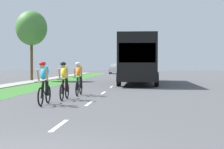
{
  "coord_description": "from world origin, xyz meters",
  "views": [
    {
      "loc": [
        2.01,
        -5.19,
        1.49
      ],
      "look_at": [
        0.42,
        14.2,
        0.94
      ],
      "focal_mm": 59.61,
      "sensor_mm": 36.0,
      "label": 1
    }
  ],
  "objects_px": {
    "cyclist_lead": "(44,83)",
    "pickup_red": "(137,70)",
    "cyclist_trailing": "(64,80)",
    "street_tree_near": "(31,28)",
    "sedan_white": "(116,69)",
    "bus_black": "(138,58)",
    "cyclist_distant": "(79,78)"
  },
  "relations": [
    {
      "from": "cyclist_trailing",
      "to": "sedan_white",
      "type": "relative_size",
      "value": 0.4
    },
    {
      "from": "pickup_red",
      "to": "sedan_white",
      "type": "relative_size",
      "value": 1.19
    },
    {
      "from": "pickup_red",
      "to": "street_tree_near",
      "type": "xyz_separation_m",
      "value": [
        -9.18,
        -11.97,
        3.81
      ]
    },
    {
      "from": "pickup_red",
      "to": "street_tree_near",
      "type": "relative_size",
      "value": 0.82
    },
    {
      "from": "cyclist_trailing",
      "to": "street_tree_near",
      "type": "relative_size",
      "value": 0.28
    },
    {
      "from": "cyclist_lead",
      "to": "cyclist_distant",
      "type": "height_order",
      "value": "same"
    },
    {
      "from": "cyclist_lead",
      "to": "cyclist_trailing",
      "type": "distance_m",
      "value": 1.98
    },
    {
      "from": "street_tree_near",
      "to": "cyclist_lead",
      "type": "bearing_deg",
      "value": -71.83
    },
    {
      "from": "bus_black",
      "to": "street_tree_near",
      "type": "distance_m",
      "value": 10.47
    },
    {
      "from": "cyclist_lead",
      "to": "cyclist_distant",
      "type": "distance_m",
      "value": 4.18
    },
    {
      "from": "cyclist_distant",
      "to": "sedan_white",
      "type": "height_order",
      "value": "cyclist_distant"
    },
    {
      "from": "cyclist_lead",
      "to": "pickup_red",
      "type": "bearing_deg",
      "value": 84.44
    },
    {
      "from": "bus_black",
      "to": "street_tree_near",
      "type": "xyz_separation_m",
      "value": [
        -9.44,
        3.65,
        2.66
      ]
    },
    {
      "from": "cyclist_lead",
      "to": "street_tree_near",
      "type": "relative_size",
      "value": 0.28
    },
    {
      "from": "cyclist_lead",
      "to": "cyclist_trailing",
      "type": "xyz_separation_m",
      "value": [
        0.33,
        1.95,
        0.0
      ]
    },
    {
      "from": "cyclist_distant",
      "to": "bus_black",
      "type": "relative_size",
      "value": 0.15
    },
    {
      "from": "cyclist_distant",
      "to": "street_tree_near",
      "type": "xyz_separation_m",
      "value": [
        -6.75,
        14.69,
        3.83
      ]
    },
    {
      "from": "cyclist_trailing",
      "to": "bus_black",
      "type": "xyz_separation_m",
      "value": [
        2.93,
        13.23,
        1.17
      ]
    },
    {
      "from": "sedan_white",
      "to": "street_tree_near",
      "type": "xyz_separation_m",
      "value": [
        -5.77,
        -24.49,
        3.87
      ]
    },
    {
      "from": "cyclist_lead",
      "to": "cyclist_trailing",
      "type": "bearing_deg",
      "value": 80.32
    },
    {
      "from": "bus_black",
      "to": "pickup_red",
      "type": "xyz_separation_m",
      "value": [
        -0.26,
        15.63,
        -1.15
      ]
    },
    {
      "from": "cyclist_trailing",
      "to": "sedan_white",
      "type": "height_order",
      "value": "cyclist_trailing"
    },
    {
      "from": "cyclist_trailing",
      "to": "bus_black",
      "type": "bearing_deg",
      "value": 77.52
    },
    {
      "from": "cyclist_distant",
      "to": "cyclist_lead",
      "type": "bearing_deg",
      "value": -97.82
    },
    {
      "from": "cyclist_trailing",
      "to": "bus_black",
      "type": "relative_size",
      "value": 0.15
    },
    {
      "from": "bus_black",
      "to": "street_tree_near",
      "type": "height_order",
      "value": "street_tree_near"
    },
    {
      "from": "street_tree_near",
      "to": "bus_black",
      "type": "bearing_deg",
      "value": -21.15
    },
    {
      "from": "cyclist_trailing",
      "to": "pickup_red",
      "type": "height_order",
      "value": "pickup_red"
    },
    {
      "from": "cyclist_lead",
      "to": "pickup_red",
      "type": "relative_size",
      "value": 0.34
    },
    {
      "from": "bus_black",
      "to": "cyclist_lead",
      "type": "bearing_deg",
      "value": -102.13
    },
    {
      "from": "bus_black",
      "to": "pickup_red",
      "type": "relative_size",
      "value": 2.27
    },
    {
      "from": "cyclist_trailing",
      "to": "cyclist_lead",
      "type": "bearing_deg",
      "value": -99.68
    }
  ]
}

